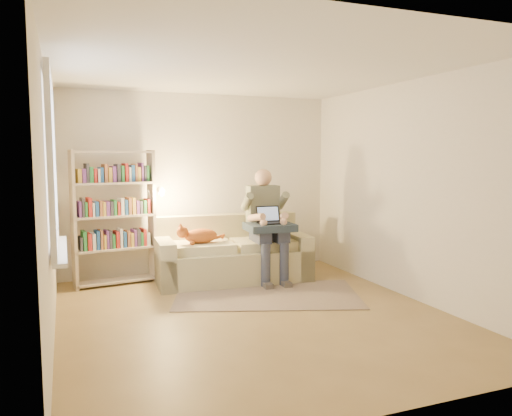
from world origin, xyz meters
name	(u,v)px	position (x,y,z in m)	size (l,w,h in m)	color
floor	(254,315)	(0.00, 0.00, 0.00)	(4.50, 4.50, 0.00)	olive
ceiling	(254,68)	(0.00, 0.00, 2.60)	(4.00, 4.50, 0.02)	white
wall_left	(48,201)	(-2.00, 0.00, 1.30)	(0.02, 4.50, 2.60)	silver
wall_right	(411,190)	(2.00, 0.00, 1.30)	(0.02, 4.50, 2.60)	silver
wall_back	(200,184)	(0.00, 2.25, 1.30)	(4.00, 0.02, 2.60)	silver
wall_front	(382,221)	(0.00, -2.25, 1.30)	(4.00, 0.02, 2.60)	silver
window	(55,191)	(-1.95, 0.20, 1.38)	(0.12, 1.52, 1.69)	white
sofa	(232,257)	(0.26, 1.57, 0.32)	(2.12, 1.05, 0.88)	#BEB686
person	(266,219)	(0.70, 1.39, 0.86)	(0.47, 0.71, 1.53)	slate
cat	(197,235)	(-0.24, 1.47, 0.66)	(0.67, 0.26, 0.24)	orange
blanket	(272,227)	(0.72, 1.23, 0.76)	(0.62, 0.51, 0.10)	#24313F
laptop	(272,219)	(0.72, 1.24, 0.87)	(0.33, 0.29, 0.28)	black
bookshelf	(114,211)	(-1.26, 1.90, 0.99)	(1.21, 0.42, 1.79)	#BAA88D
rug	(267,294)	(0.43, 0.68, 0.01)	(2.22, 1.31, 0.01)	#826F5E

